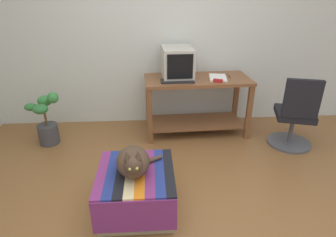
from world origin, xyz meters
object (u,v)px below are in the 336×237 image
keyboard (177,81)px  ottoman_with_blanket (136,190)px  cat (133,162)px  stapler (218,81)px  office_chair (295,118)px  tv_monitor (177,63)px  potted_plant (46,122)px  desk (197,96)px  book (218,78)px

keyboard → ottoman_with_blanket: keyboard is taller
ottoman_with_blanket → cat: size_ratio=1.64×
ottoman_with_blanket → cat: 0.31m
stapler → office_chair: bearing=-85.8°
tv_monitor → stapler: size_ratio=4.73×
potted_plant → keyboard: bearing=2.1°
keyboard → stapler: stapler is taller
desk → office_chair: size_ratio=1.51×
book → cat: 1.75m
keyboard → book: size_ratio=1.35×
tv_monitor → book: 0.54m
keyboard → potted_plant: bearing=-179.3°
keyboard → potted_plant: (-1.60, -0.06, -0.47)m
book → office_chair: size_ratio=0.33×
desk → tv_monitor: size_ratio=2.58×
book → office_chair: office_chair is taller
keyboard → cat: (-0.48, -1.31, -0.26)m
desk → office_chair: bearing=-25.1°
desk → cat: desk is taller
ottoman_with_blanket → potted_plant: (-1.14, 1.23, 0.10)m
office_chair → stapler: (-0.89, 0.27, 0.38)m
cat → potted_plant: potted_plant is taller
book → office_chair: (0.85, -0.43, -0.37)m
book → stapler: stapler is taller
tv_monitor → desk: bearing=-17.1°
desk → book: (0.25, -0.03, 0.25)m
tv_monitor → keyboard: size_ratio=1.30×
keyboard → book: 0.53m
desk → book: bearing=-10.1°
cat → book: bearing=50.3°
potted_plant → book: bearing=4.5°
tv_monitor → cat: bearing=-110.3°
tv_monitor → keyboard: (-0.02, -0.21, -0.17)m
desk → office_chair: office_chair is taller
desk → stapler: bearing=-43.6°
keyboard → stapler: 0.49m
ottoman_with_blanket → cat: cat is taller
keyboard → office_chair: bearing=-14.6°
tv_monitor → book: size_ratio=1.75×
tv_monitor → office_chair: (1.36, -0.53, -0.55)m
tv_monitor → cat: (-0.49, -1.52, -0.43)m
keyboard → desk: bearing=26.9°
desk → tv_monitor: tv_monitor is taller
potted_plant → desk: bearing=6.2°
ottoman_with_blanket → office_chair: size_ratio=0.78×
ottoman_with_blanket → cat: bearing=-116.0°
office_chair → potted_plant: bearing=10.7°
office_chair → tv_monitor: bearing=-5.6°
cat → stapler: bearing=48.1°
ottoman_with_blanket → office_chair: 2.08m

